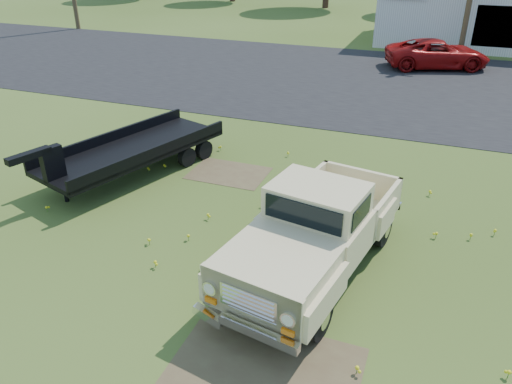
% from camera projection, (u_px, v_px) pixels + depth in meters
% --- Properties ---
extents(ground, '(140.00, 140.00, 0.00)m').
position_uv_depth(ground, '(248.00, 251.00, 11.01)').
color(ground, '#394C18').
rests_on(ground, ground).
extents(asphalt_lot, '(90.00, 14.00, 0.02)m').
position_uv_depth(asphalt_lot, '(366.00, 82.00, 23.43)').
color(asphalt_lot, black).
rests_on(asphalt_lot, ground).
extents(dirt_patch_a, '(3.00, 2.00, 0.01)m').
position_uv_depth(dirt_patch_a, '(266.00, 368.00, 8.05)').
color(dirt_patch_a, brown).
rests_on(dirt_patch_a, ground).
extents(dirt_patch_b, '(2.20, 1.60, 0.01)m').
position_uv_depth(dirt_patch_b, '(229.00, 173.00, 14.54)').
color(dirt_patch_b, brown).
rests_on(dirt_patch_b, ground).
extents(commercial_building, '(14.20, 8.20, 4.15)m').
position_uv_depth(commercial_building, '(502.00, 8.00, 30.49)').
color(commercial_building, beige).
rests_on(commercial_building, ground).
extents(vintage_pickup_truck, '(3.07, 5.78, 1.99)m').
position_uv_depth(vintage_pickup_truck, '(316.00, 230.00, 9.90)').
color(vintage_pickup_truck, beige).
rests_on(vintage_pickup_truck, ground).
extents(flatbed_trailer, '(3.73, 6.30, 1.63)m').
position_uv_depth(flatbed_trailer, '(133.00, 146.00, 14.22)').
color(flatbed_trailer, black).
rests_on(flatbed_trailer, ground).
extents(red_pickup, '(5.60, 3.95, 1.42)m').
position_uv_depth(red_pickup, '(437.00, 54.00, 25.45)').
color(red_pickup, '#9A0E0E').
rests_on(red_pickup, ground).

